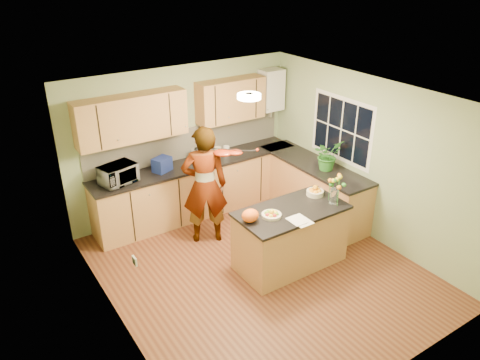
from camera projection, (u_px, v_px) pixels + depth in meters
floor at (259, 270)px, 6.65m from camera, size 4.50×4.50×0.00m
ceiling at (263, 99)px, 5.56m from camera, size 4.00×4.50×0.02m
wall_back at (183, 141)px, 7.80m from camera, size 4.00×0.02×2.50m
wall_front at (400, 283)px, 4.42m from camera, size 4.00×0.02×2.50m
wall_left at (113, 238)px, 5.12m from camera, size 0.02×4.50×2.50m
wall_right at (368, 159)px, 7.10m from camera, size 0.02×4.50×2.50m
back_counter at (198, 187)px, 7.96m from camera, size 3.64×0.62×0.94m
right_counter at (312, 188)px, 7.93m from camera, size 0.62×2.24×0.94m
splashback at (188, 142)px, 7.86m from camera, size 3.60×0.02×0.52m
upper_cabinets at (175, 110)px, 7.32m from camera, size 3.20×0.34×0.70m
boiler at (271, 90)px, 8.24m from camera, size 0.40×0.30×0.86m
window_right at (341, 129)px, 7.42m from camera, size 0.01×1.30×1.05m
light_switch at (135, 261)px, 4.65m from camera, size 0.02×0.09×0.09m
ceiling_lamp at (249, 96)px, 5.81m from camera, size 0.30×0.30×0.07m
peninsula_island at (290, 237)px, 6.61m from camera, size 1.56×0.80×0.89m
fruit_dish at (272, 214)px, 6.23m from camera, size 0.27×0.27×0.09m
orange_bowl at (315, 191)px, 6.77m from camera, size 0.25×0.25×0.15m
flower_vase at (335, 183)px, 6.44m from camera, size 0.26×0.26×0.49m
orange_bag at (250, 216)px, 6.09m from camera, size 0.29×0.27×0.18m
papers at (300, 220)px, 6.14m from camera, size 0.23×0.31×0.01m
violinist at (205, 186)px, 6.99m from camera, size 0.81×0.69×1.87m
violin at (223, 153)px, 6.67m from camera, size 0.71×0.62×0.18m
microwave at (118, 174)px, 6.99m from camera, size 0.60×0.48×0.29m
blue_box at (162, 164)px, 7.40m from camera, size 0.34×0.30×0.23m
kettle at (197, 155)px, 7.71m from camera, size 0.16×0.16×0.30m
jar_cream at (218, 152)px, 7.94m from camera, size 0.14×0.14×0.17m
jar_white at (226, 151)px, 8.00m from camera, size 0.14×0.14×0.16m
potted_plant at (327, 155)px, 7.40m from camera, size 0.47×0.42×0.49m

